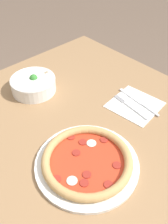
% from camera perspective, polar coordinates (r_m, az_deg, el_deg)
% --- Properties ---
extents(dining_table, '(1.13, 1.03, 0.73)m').
position_cam_1_polar(dining_table, '(0.94, -4.07, -8.98)').
color(dining_table, '#99724C').
rests_on(dining_table, ground_plane).
extents(pizza, '(0.32, 0.32, 0.04)m').
position_cam_1_polar(pizza, '(0.77, 0.67, -11.20)').
color(pizza, white).
rests_on(pizza, dining_table).
extents(bowl, '(0.18, 0.18, 0.08)m').
position_cam_1_polar(bowl, '(1.05, -11.52, 6.38)').
color(bowl, white).
rests_on(bowl, dining_table).
extents(napkin, '(0.20, 0.20, 0.00)m').
position_cam_1_polar(napkin, '(0.99, 11.54, 1.64)').
color(napkin, white).
rests_on(napkin, dining_table).
extents(fork, '(0.03, 0.17, 0.00)m').
position_cam_1_polar(fork, '(0.97, 10.69, 1.07)').
color(fork, silver).
rests_on(fork, napkin).
extents(knife, '(0.03, 0.21, 0.01)m').
position_cam_1_polar(knife, '(1.00, 12.72, 2.07)').
color(knife, silver).
rests_on(knife, napkin).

